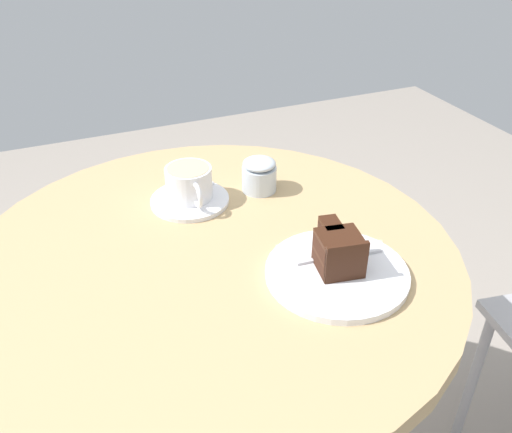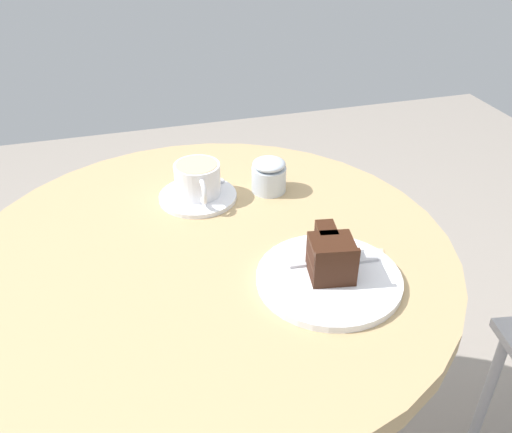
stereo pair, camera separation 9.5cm
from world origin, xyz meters
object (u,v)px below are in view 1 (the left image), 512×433
at_px(cake_plate, 337,273).
at_px(cake_slice, 338,250).
at_px(fork, 349,253).
at_px(coffee_cup, 189,182).
at_px(napkin, 336,269).
at_px(teaspoon, 196,185).
at_px(saucer, 190,200).
at_px(sugar_pot, 259,175).

xyz_separation_m(cake_plate, cake_slice, (-0.01, 0.00, 0.04)).
distance_m(cake_plate, fork, 0.05).
distance_m(coffee_cup, fork, 0.34).
bearing_deg(cake_slice, napkin, 150.93).
distance_m(fork, napkin, 0.04).
height_order(cake_slice, fork, cake_slice).
height_order(teaspoon, fork, fork).
height_order(saucer, cake_plate, cake_plate).
bearing_deg(cake_slice, teaspoon, -159.73).
xyz_separation_m(cake_slice, sugar_pot, (-0.29, -0.01, -0.01)).
bearing_deg(cake_plate, teaspoon, -160.81).
xyz_separation_m(napkin, sugar_pot, (-0.29, -0.01, 0.03)).
bearing_deg(cake_plate, napkin, 154.23).
bearing_deg(saucer, coffee_cup, 151.04).
distance_m(cake_slice, sugar_pot, 0.30).
relative_size(saucer, cake_slice, 1.44).
bearing_deg(teaspoon, cake_slice, -63.75).
bearing_deg(saucer, fork, 33.78).
relative_size(coffee_cup, fork, 0.82).
distance_m(coffee_cup, cake_plate, 0.35).
bearing_deg(cake_plate, coffee_cup, -154.80).
xyz_separation_m(fork, napkin, (0.01, -0.03, -0.01)).
xyz_separation_m(teaspoon, cake_plate, (0.35, 0.12, -0.01)).
relative_size(coffee_cup, teaspoon, 1.21).
height_order(fork, sugar_pot, sugar_pot).
relative_size(cake_slice, sugar_pot, 1.52).
bearing_deg(fork, coffee_cup, 128.48).
bearing_deg(saucer, napkin, 27.86).
distance_m(coffee_cup, sugar_pot, 0.14).
bearing_deg(teaspoon, saucer, -116.31).
relative_size(saucer, napkin, 0.70).
distance_m(fork, sugar_pot, 0.28).
relative_size(teaspoon, cake_plate, 0.44).
distance_m(cake_plate, napkin, 0.02).
bearing_deg(fork, cake_plate, -138.99).
bearing_deg(teaspoon, sugar_pot, -17.26).
distance_m(teaspoon, cake_slice, 0.37).
relative_size(cake_plate, fork, 1.54).
distance_m(teaspoon, fork, 0.36).
distance_m(coffee_cup, cake_slice, 0.34).
relative_size(coffee_cup, cake_plate, 0.53).
xyz_separation_m(saucer, cake_plate, (0.31, 0.15, 0.00)).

